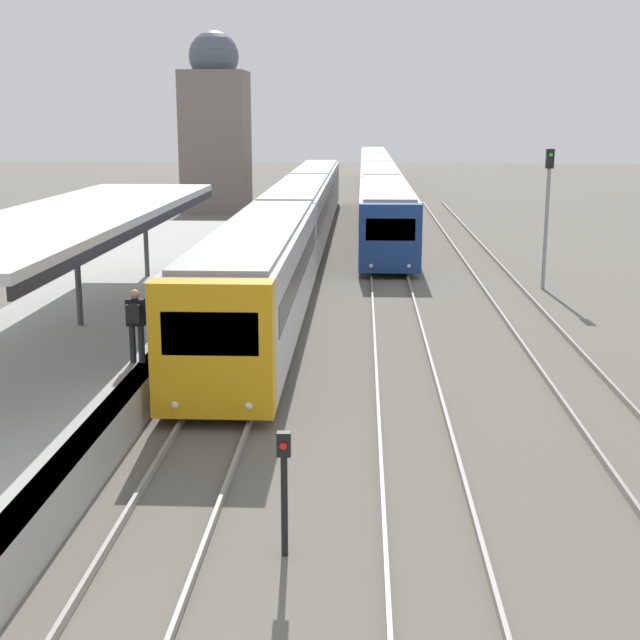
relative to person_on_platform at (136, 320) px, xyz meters
The scene contains 7 objects.
platform_canopy 4.71m from the person_on_platform, 123.35° to the left, with size 4.00×18.65×3.01m.
person_on_platform is the anchor object (origin of this frame).
train_near 23.04m from the person_on_platform, 85.08° to the left, with size 2.54×49.60×3.20m.
train_far 48.57m from the person_on_platform, 82.78° to the left, with size 2.50×64.85×3.10m.
signal_post_near 8.08m from the person_on_platform, 60.95° to the right, with size 0.20×0.21×1.91m.
signal_mast_far 18.47m from the person_on_platform, 50.23° to the left, with size 0.28×0.29×5.17m.
distant_domed_building 42.26m from the person_on_platform, 96.71° to the left, with size 4.31×4.31×11.85m.
Camera 1 is at (3.02, -6.80, 6.29)m, focal length 50.00 mm.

